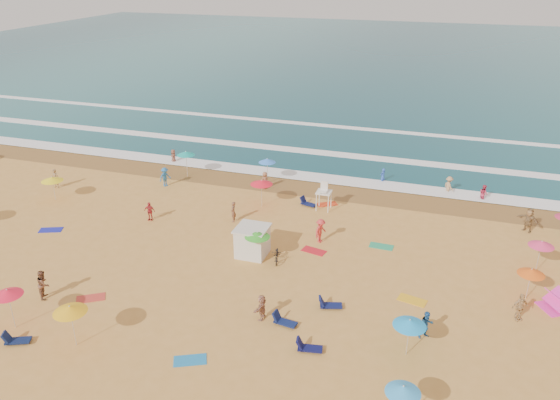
% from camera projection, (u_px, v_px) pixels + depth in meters
% --- Properties ---
extents(ground, '(220.00, 220.00, 0.00)m').
position_uv_depth(ground, '(254.00, 252.00, 38.52)').
color(ground, gold).
rests_on(ground, ground).
extents(ocean, '(220.00, 140.00, 0.18)m').
position_uv_depth(ocean, '(397.00, 58.00, 111.45)').
color(ocean, '#0C4756').
rests_on(ocean, ground).
extents(wet_sand, '(220.00, 220.00, 0.00)m').
position_uv_depth(wet_sand, '(302.00, 187.00, 49.37)').
color(wet_sand, olive).
rests_on(wet_sand, ground).
extents(surf_foam, '(200.00, 18.70, 0.05)m').
position_uv_depth(surf_foam, '(325.00, 155.00, 56.99)').
color(surf_foam, white).
rests_on(surf_foam, ground).
extents(cabana, '(2.00, 2.00, 2.00)m').
position_uv_depth(cabana, '(252.00, 242.00, 37.85)').
color(cabana, silver).
rests_on(cabana, ground).
extents(cabana_roof, '(2.20, 2.20, 0.12)m').
position_uv_depth(cabana_roof, '(252.00, 228.00, 37.41)').
color(cabana_roof, silver).
rests_on(cabana_roof, cabana).
extents(bicycle, '(1.09, 1.93, 0.96)m').
position_uv_depth(bicycle, '(277.00, 255.00, 37.26)').
color(bicycle, black).
rests_on(bicycle, ground).
extents(lifeguard_stand, '(1.20, 1.20, 2.10)m').
position_uv_depth(lifeguard_stand, '(324.00, 198.00, 44.65)').
color(lifeguard_stand, white).
rests_on(lifeguard_stand, ground).
extents(beach_umbrellas, '(67.62, 26.82, 0.79)m').
position_uv_depth(beach_umbrellas, '(248.00, 222.00, 38.03)').
color(beach_umbrellas, yellow).
rests_on(beach_umbrellas, ground).
extents(loungers, '(55.03, 22.94, 0.34)m').
position_uv_depth(loungers, '(327.00, 298.00, 33.11)').
color(loungers, '#101D50').
rests_on(loungers, ground).
extents(towels, '(46.66, 24.12, 0.03)m').
position_uv_depth(towels, '(245.00, 263.00, 37.09)').
color(towels, red).
rests_on(towels, ground).
extents(beachgoers, '(43.18, 26.08, 2.13)m').
position_uv_depth(beachgoers, '(297.00, 219.00, 41.51)').
color(beachgoers, tan).
rests_on(beachgoers, ground).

